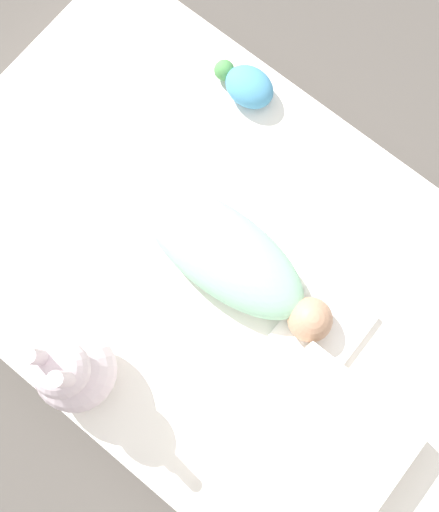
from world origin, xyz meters
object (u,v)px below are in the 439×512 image
object	(u,v)px
pillow	(317,454)
bunny_plush	(72,370)
turtle_plush	(246,85)
swaddled_baby	(231,258)

from	to	relation	value
pillow	bunny_plush	distance (m)	0.59
bunny_plush	turtle_plush	world-z (taller)	bunny_plush
bunny_plush	turtle_plush	distance (m)	0.85
pillow	turtle_plush	size ratio (longest dim) A/B	2.12
pillow	bunny_plush	xyz separation A→B (m)	(0.55, 0.20, 0.08)
pillow	bunny_plush	bearing A→B (deg)	20.15
swaddled_baby	pillow	world-z (taller)	swaddled_baby
turtle_plush	pillow	bearing A→B (deg)	138.04
swaddled_baby	bunny_plush	distance (m)	0.45
swaddled_baby	bunny_plush	xyz separation A→B (m)	(0.11, 0.43, 0.06)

